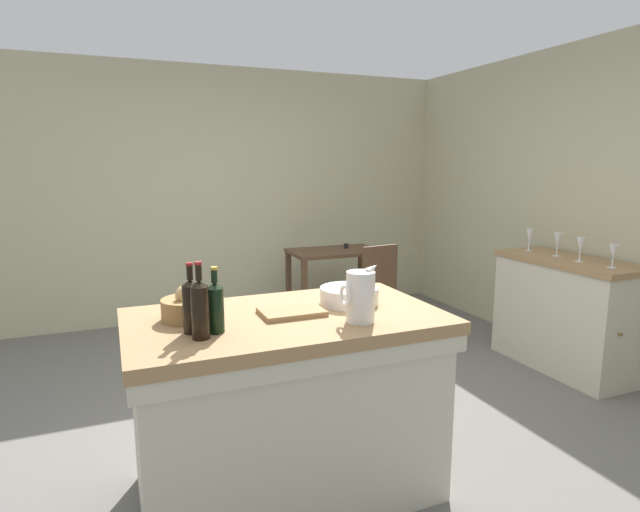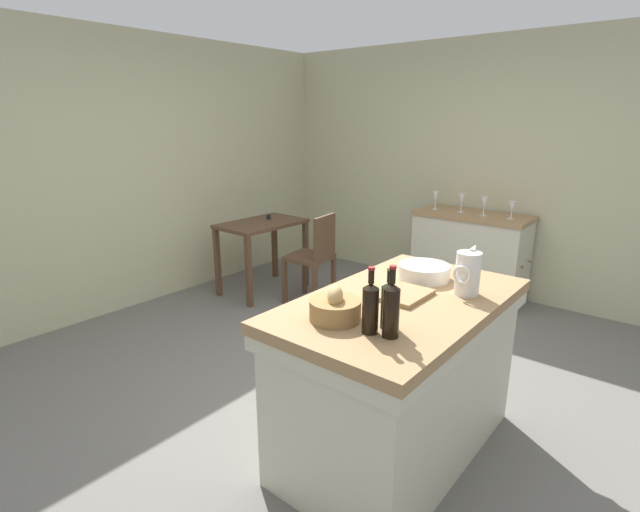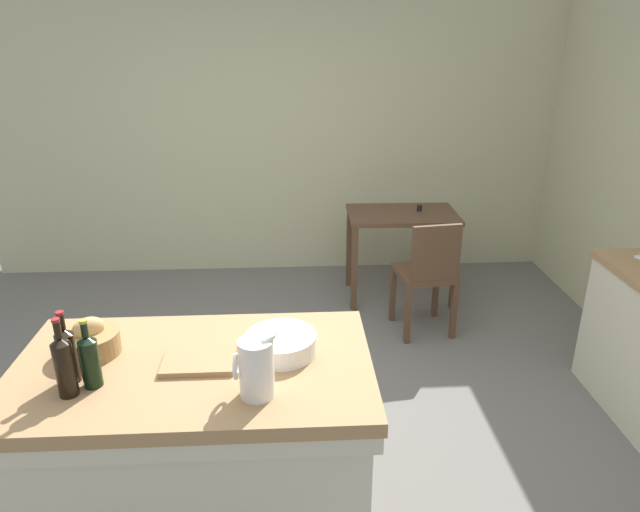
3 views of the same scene
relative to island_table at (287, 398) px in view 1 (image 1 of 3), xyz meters
name	(u,v)px [view 1 (image 1 of 3)]	position (x,y,z in m)	size (l,w,h in m)	color
ground_plane	(302,422)	(0.30, 0.62, -0.49)	(6.76, 6.76, 0.00)	#66635E
wall_back	(215,195)	(0.30, 3.22, 0.81)	(5.32, 0.12, 2.60)	#B7B28E
wall_right	(613,205)	(2.90, 0.62, 0.81)	(0.12, 5.20, 2.60)	#B7B28E
island_table	(287,398)	(0.00, 0.00, 0.00)	(1.47, 0.85, 0.91)	#99754C
side_cabinet	(566,313)	(2.56, 0.67, -0.04)	(0.52, 1.14, 0.89)	#99754C
writing_desk	(335,262)	(1.35, 2.46, 0.14)	(0.91, 0.58, 0.81)	#513826
wooden_chair	(372,289)	(1.42, 1.80, 0.01)	(0.45, 0.45, 0.91)	#513826
pitcher	(360,296)	(0.27, -0.23, 0.54)	(0.17, 0.13, 0.27)	silver
wash_bowl	(349,295)	(0.36, 0.07, 0.46)	(0.30, 0.30, 0.08)	silver
bread_basket	(188,307)	(-0.44, 0.11, 0.48)	(0.24, 0.24, 0.17)	olive
cutting_board	(292,312)	(0.03, 0.00, 0.43)	(0.29, 0.21, 0.02)	#99754C
wine_bottle_dark	(215,306)	(-0.36, -0.13, 0.54)	(0.07, 0.07, 0.28)	black
wine_bottle_amber	(191,305)	(-0.45, -0.09, 0.54)	(0.07, 0.07, 0.30)	black
wine_bottle_green	(200,308)	(-0.43, -0.19, 0.55)	(0.07, 0.07, 0.32)	black
wine_glass_far_left	(613,252)	(2.53, 0.28, 0.51)	(0.07, 0.07, 0.17)	white
wine_glass_left	(581,245)	(2.51, 0.54, 0.53)	(0.07, 0.07, 0.18)	white
wine_glass_middle	(558,240)	(2.55, 0.79, 0.53)	(0.07, 0.07, 0.19)	white
wine_glass_right	(530,236)	(2.53, 1.07, 0.53)	(0.07, 0.07, 0.19)	white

